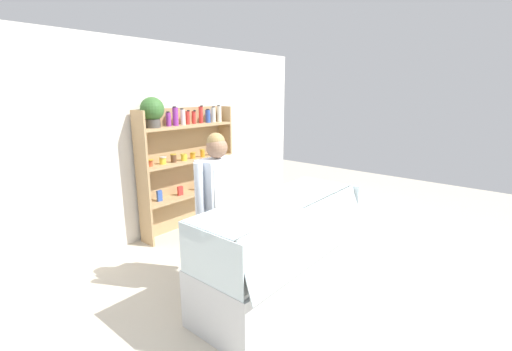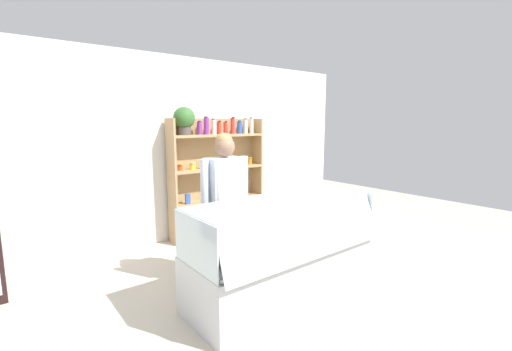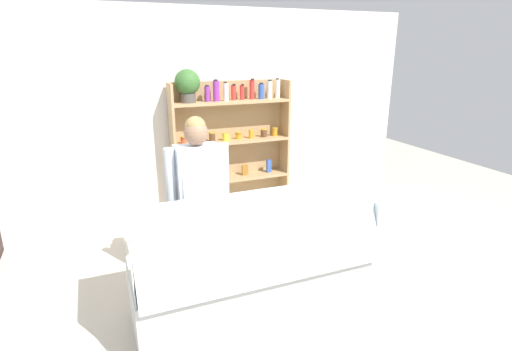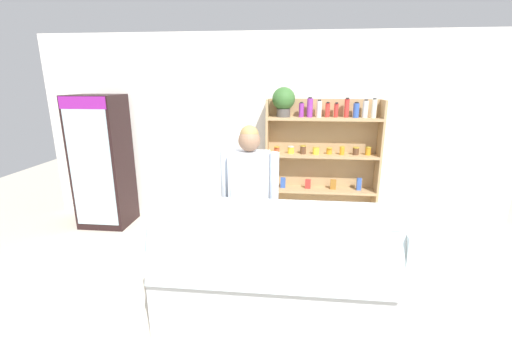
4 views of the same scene
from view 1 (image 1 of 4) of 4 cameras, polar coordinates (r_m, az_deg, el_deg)
ground_plane at (r=3.70m, az=1.64°, el=-19.62°), size 12.00×12.00×0.00m
back_wall at (r=4.87m, az=-19.77°, el=4.92°), size 6.80×0.10×2.70m
shelving_unit at (r=5.08m, az=-12.35°, el=3.41°), size 1.56×0.31×1.97m
deli_display_case at (r=3.60m, az=4.26°, el=-14.82°), size 1.96×0.81×1.01m
shop_clerk at (r=3.52m, az=-6.28°, el=-3.90°), size 0.58×0.25×1.65m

